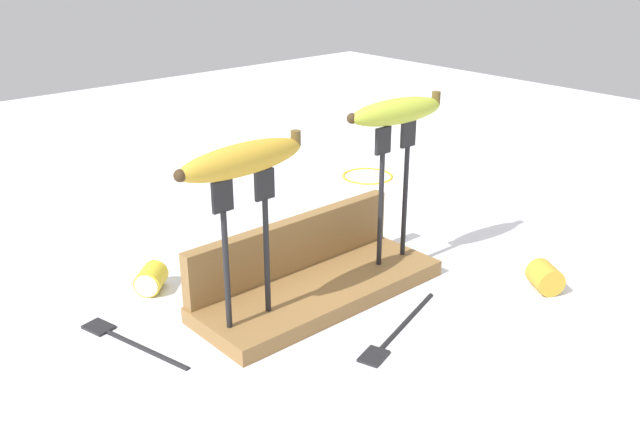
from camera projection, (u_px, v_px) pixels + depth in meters
ground_plane at (320, 297)px, 0.94m from camera, size 3.00×3.00×0.00m
wooden_board at (320, 290)px, 0.93m from camera, size 0.35×0.13×0.02m
board_backstop at (293, 245)px, 0.95m from camera, size 0.34×0.02×0.07m
fork_stand_left at (246, 236)px, 0.80m from camera, size 0.08×0.01×0.18m
fork_stand_right at (394, 181)px, 0.95m from camera, size 0.08×0.01×0.20m
banana_raised_left at (242, 159)px, 0.77m from camera, size 0.17×0.04×0.04m
banana_raised_right at (397, 111)px, 0.92m from camera, size 0.15×0.05×0.04m
fork_fallen_near at (122, 337)px, 0.84m from camera, size 0.06×0.17×0.01m
fork_fallen_far at (393, 335)px, 0.84m from camera, size 0.19×0.07×0.01m
banana_chunk_near at (151, 279)px, 0.95m from camera, size 0.06×0.06×0.04m
banana_chunk_far at (545, 277)px, 0.95m from camera, size 0.06×0.06×0.04m
wire_coil at (368, 175)px, 1.40m from camera, size 0.10×0.10×0.01m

